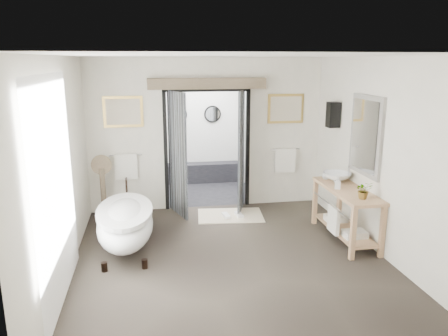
{
  "coord_description": "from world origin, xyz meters",
  "views": [
    {
      "loc": [
        -1.1,
        -5.72,
        2.84
      ],
      "look_at": [
        0.0,
        0.6,
        1.25
      ],
      "focal_mm": 35.0,
      "sensor_mm": 36.0,
      "label": 1
    }
  ],
  "objects_px": {
    "clawfoot_tub": "(125,223)",
    "rug": "(230,215)",
    "vanity": "(345,210)",
    "basin": "(337,177)"
  },
  "relations": [
    {
      "from": "rug",
      "to": "basin",
      "type": "relative_size",
      "value": 2.56
    },
    {
      "from": "clawfoot_tub",
      "to": "rug",
      "type": "xyz_separation_m",
      "value": [
        1.85,
        1.22,
        -0.44
      ]
    },
    {
      "from": "clawfoot_tub",
      "to": "basin",
      "type": "bearing_deg",
      "value": 4.1
    },
    {
      "from": "clawfoot_tub",
      "to": "rug",
      "type": "height_order",
      "value": "clawfoot_tub"
    },
    {
      "from": "vanity",
      "to": "rug",
      "type": "xyz_separation_m",
      "value": [
        -1.61,
        1.39,
        -0.5
      ]
    },
    {
      "from": "rug",
      "to": "vanity",
      "type": "bearing_deg",
      "value": -40.74
    },
    {
      "from": "vanity",
      "to": "rug",
      "type": "height_order",
      "value": "vanity"
    },
    {
      "from": "basin",
      "to": "rug",
      "type": "bearing_deg",
      "value": 137.16
    },
    {
      "from": "rug",
      "to": "basin",
      "type": "distance_m",
      "value": 2.11
    },
    {
      "from": "clawfoot_tub",
      "to": "vanity",
      "type": "relative_size",
      "value": 1.17
    }
  ]
}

